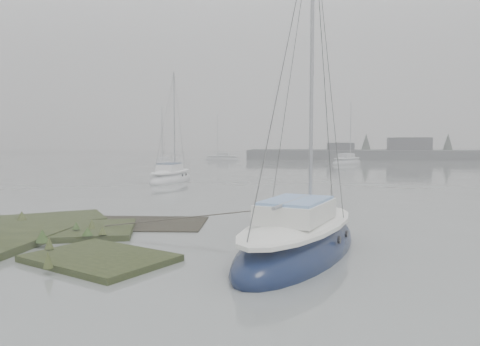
# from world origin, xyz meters

# --- Properties ---
(ground) EXTENTS (160.00, 160.00, 0.00)m
(ground) POSITION_xyz_m (0.00, 30.00, 0.00)
(ground) COLOR slate
(ground) RESTS_ON ground
(far_shoreline) EXTENTS (60.00, 8.00, 4.15)m
(far_shoreline) POSITION_xyz_m (26.84, 61.90, 0.85)
(far_shoreline) COLOR #4C4F51
(far_shoreline) RESTS_ON ground
(sailboat_main) EXTENTS (4.31, 7.42, 9.96)m
(sailboat_main) POSITION_xyz_m (5.52, 0.99, 0.31)
(sailboat_main) COLOR #0D1736
(sailboat_main) RESTS_ON ground
(sailboat_white) EXTENTS (2.53, 6.31, 8.70)m
(sailboat_white) POSITION_xyz_m (-4.39, 21.29, 0.27)
(sailboat_white) COLOR silver
(sailboat_white) RESTS_ON ground
(sailboat_far_a) EXTENTS (3.59, 5.31, 7.15)m
(sailboat_far_a) POSITION_xyz_m (-10.24, 37.32, 0.22)
(sailboat_far_a) COLOR #A7ACB0
(sailboat_far_a) RESTS_ON ground
(sailboat_far_b) EXTENTS (4.95, 6.09, 8.47)m
(sailboat_far_b) POSITION_xyz_m (10.04, 47.43, 0.26)
(sailboat_far_b) COLOR silver
(sailboat_far_b) RESTS_ON ground
(sailboat_far_c) EXTENTS (5.21, 2.13, 7.16)m
(sailboat_far_c) POSITION_xyz_m (-7.20, 55.28, 0.22)
(sailboat_far_c) COLOR #9EA2A7
(sailboat_far_c) RESTS_ON ground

